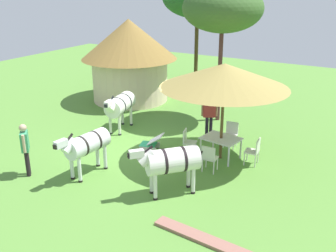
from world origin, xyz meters
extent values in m
plane|color=#548836|center=(0.00, 0.00, 0.00)|extent=(36.00, 36.00, 0.00)
cylinder|color=beige|center=(-3.94, 4.94, 1.04)|extent=(3.68, 3.68, 2.08)
cone|color=olive|center=(-3.94, 4.94, 3.02)|extent=(4.64, 4.64, 1.88)
cylinder|color=brown|center=(2.70, 0.80, 1.24)|extent=(0.10, 0.10, 2.48)
cone|color=olive|center=(2.70, 0.80, 2.86)|extent=(4.13, 4.13, 0.77)
cube|color=silver|center=(2.70, 0.80, 0.72)|extent=(1.33, 1.08, 0.04)
cylinder|color=silver|center=(2.22, 1.27, 0.35)|extent=(0.06, 0.06, 0.70)
cylinder|color=silver|center=(3.30, 1.11, 0.35)|extent=(0.06, 0.06, 0.70)
cylinder|color=silver|center=(2.10, 0.49, 0.35)|extent=(0.06, 0.06, 0.70)
cylinder|color=silver|center=(3.18, 0.32, 0.35)|extent=(0.06, 0.06, 0.70)
cube|color=silver|center=(3.75, 0.88, 0.45)|extent=(0.45, 0.47, 0.04)
cube|color=silver|center=(3.94, 0.90, 0.68)|extent=(0.07, 0.44, 0.45)
cylinder|color=silver|center=(3.58, 0.68, 0.23)|extent=(0.04, 0.04, 0.45)
cylinder|color=silver|center=(3.55, 1.06, 0.23)|extent=(0.04, 0.04, 0.45)
cylinder|color=silver|center=(3.94, 0.71, 0.23)|extent=(0.04, 0.04, 0.45)
cylinder|color=silver|center=(3.91, 1.08, 0.23)|extent=(0.04, 0.04, 0.45)
cube|color=white|center=(2.62, 1.85, 0.45)|extent=(0.47, 0.45, 0.04)
cube|color=white|center=(2.61, 2.04, 0.68)|extent=(0.44, 0.07, 0.45)
cylinder|color=white|center=(2.82, 1.68, 0.23)|extent=(0.04, 0.04, 0.45)
cylinder|color=white|center=(2.44, 1.66, 0.23)|extent=(0.04, 0.04, 0.45)
cylinder|color=white|center=(2.80, 2.04, 0.23)|extent=(0.04, 0.04, 0.45)
cylinder|color=white|center=(2.42, 2.02, 0.23)|extent=(0.04, 0.04, 0.45)
cube|color=white|center=(1.68, 0.52, 0.45)|extent=(0.52, 0.53, 0.04)
cube|color=white|center=(1.50, 0.47, 0.68)|extent=(0.15, 0.44, 0.45)
cylinder|color=white|center=(1.80, 0.75, 0.23)|extent=(0.04, 0.04, 0.45)
cylinder|color=white|center=(1.90, 0.39, 0.23)|extent=(0.04, 0.04, 0.45)
cylinder|color=white|center=(1.46, 0.66, 0.23)|extent=(0.04, 0.04, 0.45)
cylinder|color=white|center=(1.56, 0.29, 0.23)|extent=(0.04, 0.04, 0.45)
cube|color=white|center=(2.78, -0.25, 0.45)|extent=(0.47, 0.45, 0.04)
cube|color=white|center=(2.80, -0.44, 0.68)|extent=(0.44, 0.08, 0.45)
cylinder|color=white|center=(2.58, -0.09, 0.23)|extent=(0.04, 0.04, 0.45)
cylinder|color=white|center=(2.96, -0.06, 0.23)|extent=(0.04, 0.04, 0.45)
cylinder|color=white|center=(2.61, -0.45, 0.23)|extent=(0.04, 0.04, 0.45)
cylinder|color=white|center=(2.99, -0.42, 0.23)|extent=(0.04, 0.04, 0.45)
cylinder|color=black|center=(1.52, 2.23, 0.43)|extent=(0.12, 0.12, 0.85)
cylinder|color=black|center=(1.65, 2.31, 0.43)|extent=(0.12, 0.12, 0.85)
cube|color=#B73338|center=(1.58, 2.27, 1.15)|extent=(0.51, 0.41, 0.60)
cylinder|color=#9C7458|center=(1.36, 2.14, 1.17)|extent=(0.09, 0.09, 0.57)
cylinder|color=#9C7458|center=(1.81, 2.40, 1.17)|extent=(0.09, 0.09, 0.57)
sphere|color=#9C7458|center=(1.58, 2.27, 1.59)|extent=(0.23, 0.23, 0.23)
cylinder|color=black|center=(-2.01, -3.28, 0.42)|extent=(0.12, 0.12, 0.84)
cylinder|color=black|center=(-1.91, -3.38, 0.42)|extent=(0.12, 0.12, 0.84)
cube|color=#399666|center=(-1.96, -3.33, 1.13)|extent=(0.47, 0.47, 0.59)
cylinder|color=tan|center=(-2.14, -3.15, 1.15)|extent=(0.09, 0.09, 0.56)
cylinder|color=tan|center=(-1.78, -3.51, 1.15)|extent=(0.09, 0.09, 0.56)
sphere|color=tan|center=(-1.96, -3.33, 1.56)|extent=(0.23, 0.23, 0.23)
cube|color=#2EA46C|center=(0.22, 0.13, 0.22)|extent=(0.67, 0.65, 0.03)
cube|color=silver|center=(0.48, 0.21, 0.45)|extent=(0.64, 0.64, 0.36)
cube|color=beige|center=(0.35, -0.10, 0.11)|extent=(0.59, 0.21, 0.22)
cube|color=beige|center=(0.20, 0.40, 0.11)|extent=(0.59, 0.21, 0.22)
cylinder|color=silver|center=(-1.83, 1.29, 1.07)|extent=(1.02, 1.64, 0.70)
cylinder|color=black|center=(-1.90, 1.59, 1.07)|extent=(0.71, 0.24, 0.71)
cylinder|color=black|center=(-1.77, 1.03, 1.07)|extent=(0.71, 0.24, 0.71)
cylinder|color=silver|center=(-1.67, 0.55, 1.25)|extent=(0.43, 0.61, 0.52)
cube|color=silver|center=(-1.61, 0.27, 1.41)|extent=(0.26, 0.43, 0.20)
cube|color=black|center=(-1.57, 0.10, 1.38)|extent=(0.14, 0.14, 0.12)
cube|color=black|center=(-1.67, 0.55, 1.45)|extent=(0.12, 0.37, 0.28)
cylinder|color=silver|center=(-1.52, 0.77, 0.40)|extent=(0.11, 0.11, 0.80)
cylinder|color=black|center=(-1.52, 0.77, 0.03)|extent=(0.13, 0.13, 0.06)
cylinder|color=silver|center=(-1.89, 0.68, 0.40)|extent=(0.11, 0.11, 0.80)
cylinder|color=black|center=(-1.89, 0.68, 0.03)|extent=(0.13, 0.13, 0.06)
cylinder|color=silver|center=(-1.77, 1.90, 0.40)|extent=(0.11, 0.11, 0.80)
cylinder|color=black|center=(-1.77, 1.90, 0.03)|extent=(0.13, 0.13, 0.06)
cylinder|color=silver|center=(-2.15, 1.82, 0.40)|extent=(0.11, 0.11, 0.80)
cylinder|color=black|center=(-2.15, 1.82, 0.03)|extent=(0.13, 0.13, 0.06)
cylinder|color=black|center=(-2.01, 2.09, 0.97)|extent=(0.10, 0.24, 0.53)
cylinder|color=silver|center=(2.44, -2.05, 1.03)|extent=(1.49, 1.55, 0.69)
cylinder|color=black|center=(2.64, -1.83, 1.03)|extent=(0.58, 0.53, 0.71)
cylinder|color=black|center=(2.27, -2.24, 1.03)|extent=(0.58, 0.53, 0.71)
cylinder|color=silver|center=(1.95, -2.59, 1.21)|extent=(0.60, 0.61, 0.51)
cube|color=silver|center=(1.77, -2.80, 1.37)|extent=(0.40, 0.42, 0.20)
cube|color=black|center=(1.65, -2.93, 1.34)|extent=(0.17, 0.17, 0.12)
cube|color=black|center=(1.95, -2.59, 1.41)|extent=(0.28, 0.30, 0.28)
cylinder|color=silver|center=(2.21, -2.59, 0.38)|extent=(0.11, 0.11, 0.77)
cylinder|color=black|center=(2.21, -2.59, 0.03)|extent=(0.13, 0.13, 0.06)
cylinder|color=silver|center=(1.93, -2.33, 0.38)|extent=(0.11, 0.11, 0.77)
cylinder|color=black|center=(1.93, -2.33, 0.03)|extent=(0.13, 0.13, 0.06)
cylinder|color=silver|center=(2.96, -1.76, 0.38)|extent=(0.11, 0.11, 0.77)
cylinder|color=black|center=(2.96, -1.76, 0.03)|extent=(0.13, 0.13, 0.06)
cylinder|color=silver|center=(2.67, -1.51, 0.38)|extent=(0.11, 0.11, 0.77)
cylinder|color=black|center=(2.67, -1.51, 0.03)|extent=(0.13, 0.13, 0.06)
cylinder|color=black|center=(2.97, -1.47, 0.93)|extent=(0.19, 0.21, 0.53)
cylinder|color=silver|center=(-0.38, -2.32, 1.02)|extent=(0.74, 1.47, 0.61)
cylinder|color=black|center=(-0.36, -2.03, 1.02)|extent=(0.63, 0.14, 0.62)
cylinder|color=black|center=(-0.40, -2.57, 1.02)|extent=(0.63, 0.14, 0.62)
cylinder|color=silver|center=(-0.45, -3.02, 1.20)|extent=(0.32, 0.55, 0.48)
cube|color=silver|center=(-0.47, -3.30, 1.36)|extent=(0.22, 0.41, 0.20)
cube|color=black|center=(-0.49, -3.48, 1.33)|extent=(0.13, 0.13, 0.12)
cube|color=black|center=(-0.45, -3.02, 1.40)|extent=(0.07, 0.37, 0.28)
cylinder|color=silver|center=(-0.26, -2.87, 0.40)|extent=(0.11, 0.11, 0.79)
cylinder|color=black|center=(-0.26, -2.87, 0.03)|extent=(0.13, 0.13, 0.06)
cylinder|color=silver|center=(-0.60, -2.84, 0.40)|extent=(0.11, 0.11, 0.79)
cylinder|color=black|center=(-0.60, -2.84, 0.03)|extent=(0.13, 0.13, 0.06)
cylinder|color=silver|center=(-0.17, -1.79, 0.40)|extent=(0.11, 0.11, 0.79)
cylinder|color=black|center=(-0.17, -1.79, 0.03)|extent=(0.13, 0.13, 0.06)
cylinder|color=silver|center=(-0.50, -1.76, 0.40)|extent=(0.11, 0.11, 0.79)
cylinder|color=black|center=(-0.50, -1.76, 0.03)|extent=(0.13, 0.13, 0.06)
cylinder|color=black|center=(-0.31, -1.56, 0.92)|extent=(0.07, 0.24, 0.53)
cylinder|color=#532E2E|center=(1.06, 4.36, 1.88)|extent=(0.18, 0.18, 3.76)
ellipsoid|color=#385B27|center=(1.06, 4.36, 4.64)|extent=(3.20, 3.20, 1.92)
cylinder|color=#413319|center=(-2.26, 8.86, 1.92)|extent=(0.21, 0.21, 3.83)
cube|color=#926053|center=(4.23, -3.56, 0.04)|extent=(2.82, 0.59, 0.08)
camera|label=1|loc=(7.25, -10.56, 5.71)|focal=41.93mm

